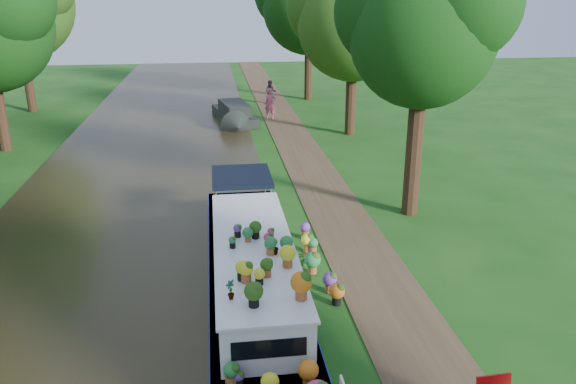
{
  "coord_description": "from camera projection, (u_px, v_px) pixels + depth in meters",
  "views": [
    {
      "loc": [
        -3.08,
        -15.08,
        7.55
      ],
      "look_at": [
        -0.73,
        2.24,
        1.3
      ],
      "focal_mm": 35.0,
      "sensor_mm": 36.0,
      "label": 1
    }
  ],
  "objects": [
    {
      "name": "tree_near_overhang",
      "position": [
        423.0,
        23.0,
        18.12
      ],
      "size": [
        5.52,
        5.28,
        8.99
      ],
      "color": "black",
      "rests_on": "ground"
    },
    {
      "name": "plant_boat",
      "position": [
        255.0,
        283.0,
        13.7
      ],
      "size": [
        2.29,
        13.52,
        2.27
      ],
      "color": "white",
      "rests_on": "canal_water"
    },
    {
      "name": "pedestrian_dark",
      "position": [
        271.0,
        92.0,
        39.66
      ],
      "size": [
        0.89,
        0.74,
        1.66
      ],
      "primitive_type": "imported",
      "rotation": [
        0.0,
        0.0,
        -0.15
      ],
      "color": "black",
      "rests_on": "towpath"
    },
    {
      "name": "second_boat",
      "position": [
        235.0,
        114.0,
        34.35
      ],
      "size": [
        2.75,
        6.43,
        1.19
      ],
      "rotation": [
        0.0,
        0.0,
        0.19
      ],
      "color": "black",
      "rests_on": "canal_water"
    },
    {
      "name": "towpath",
      "position": [
        360.0,
        253.0,
        17.15
      ],
      "size": [
        2.2,
        100.0,
        0.03
      ],
      "primitive_type": "cube",
      "color": "#493622",
      "rests_on": "ground"
    },
    {
      "name": "ground",
      "position": [
        322.0,
        256.0,
        17.01
      ],
      "size": [
        100.0,
        100.0,
        0.0
      ],
      "primitive_type": "plane",
      "color": "#164711",
      "rests_on": "ground"
    },
    {
      "name": "pedestrian_pink",
      "position": [
        270.0,
        104.0,
        34.95
      ],
      "size": [
        0.77,
        0.59,
        1.89
      ],
      "primitive_type": "imported",
      "rotation": [
        0.0,
        0.0,
        -0.21
      ],
      "color": "#D05577",
      "rests_on": "towpath"
    },
    {
      "name": "verge_plant",
      "position": [
        305.0,
        258.0,
        16.36
      ],
      "size": [
        0.5,
        0.46,
        0.46
      ],
      "primitive_type": "imported",
      "rotation": [
        0.0,
        0.0,
        0.27
      ],
      "color": "#30641E",
      "rests_on": "ground"
    },
    {
      "name": "canal_water",
      "position": [
        118.0,
        268.0,
        16.24
      ],
      "size": [
        10.0,
        100.0,
        0.02
      ],
      "primitive_type": "cube",
      "color": "black",
      "rests_on": "ground"
    },
    {
      "name": "tree_near_mid",
      "position": [
        353.0,
        14.0,
        29.48
      ],
      "size": [
        6.9,
        6.6,
        9.4
      ],
      "color": "black",
      "rests_on": "ground"
    }
  ]
}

